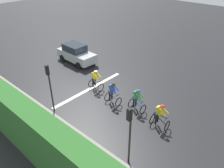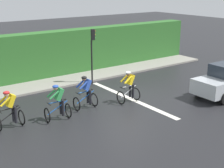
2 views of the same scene
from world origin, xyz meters
name	(u,v)px [view 1 (image 1 of 2)]	position (x,y,z in m)	size (l,w,h in m)	color
ground_plane	(91,90)	(0.00, 0.00, 0.00)	(80.00, 80.00, 0.00)	black
sidewalk_kerb	(50,136)	(5.17, 2.00, 0.06)	(2.80, 24.52, 0.12)	gray
stone_wall_low	(36,141)	(6.07, 2.00, 0.30)	(0.44, 24.52, 0.60)	gray
hedge_wall	(27,128)	(6.37, 2.00, 1.49)	(1.10, 24.52, 2.98)	#2D6628
road_marking_stop_line	(89,89)	(0.00, -0.19, 0.00)	(7.00, 0.30, 0.01)	silver
cyclist_lead	(160,116)	(0.16, 6.22, 0.80)	(0.74, 1.11, 1.66)	black
cyclist_second	(137,100)	(-0.28, 4.20, 0.80)	(0.75, 1.12, 1.66)	black
cyclist_mid	(113,94)	(0.20, 2.44, 0.80)	(0.68, 1.08, 1.66)	black
cyclist_fourth	(95,80)	(-0.35, 0.17, 0.80)	(0.70, 1.09, 1.66)	black
car_silver	(76,54)	(-2.69, -4.88, 0.87)	(1.96, 4.14, 1.76)	#B7BCC1
traffic_light_near_crossing	(49,81)	(3.47, -0.07, 2.22)	(0.23, 0.31, 3.34)	black
traffic_light_far_junction	(129,128)	(3.53, 6.46, 2.22)	(0.23, 0.31, 3.34)	black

